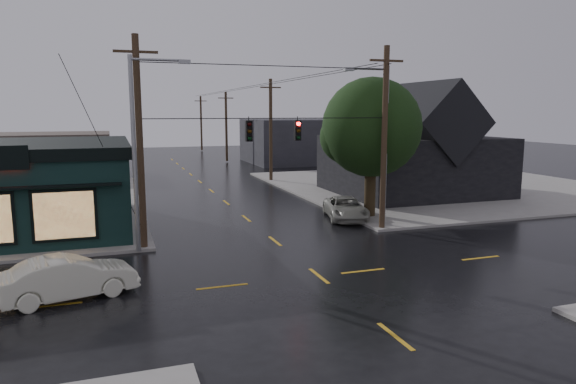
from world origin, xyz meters
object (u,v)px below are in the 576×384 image
object	(u,v)px
corner_tree	(372,128)
sedan_cream	(69,278)
utility_pole_nw	(145,250)
utility_pole_ne	(382,230)
suv_silver	(346,208)

from	to	relation	value
corner_tree	sedan_cream	distance (m)	19.83
corner_tree	utility_pole_nw	size ratio (longest dim) A/B	0.85
corner_tree	utility_pole_nw	world-z (taller)	corner_tree
sedan_cream	utility_pole_ne	bearing A→B (deg)	-84.33
sedan_cream	suv_silver	xyz separation A→B (m)	(15.28, 9.33, -0.09)
corner_tree	utility_pole_nw	bearing A→B (deg)	-166.84
corner_tree	utility_pole_ne	bearing A→B (deg)	-105.96
corner_tree	utility_pole_ne	distance (m)	6.59
utility_pole_ne	suv_silver	bearing A→B (deg)	101.11
utility_pole_nw	utility_pole_ne	size ratio (longest dim) A/B	1.00
sedan_cream	corner_tree	bearing A→B (deg)	-76.18
corner_tree	sedan_cream	size ratio (longest dim) A/B	1.84
sedan_cream	suv_silver	bearing A→B (deg)	-73.38
utility_pole_nw	utility_pole_ne	xyz separation A→B (m)	(13.00, 0.00, 0.00)
utility_pole_ne	sedan_cream	bearing A→B (deg)	-159.55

